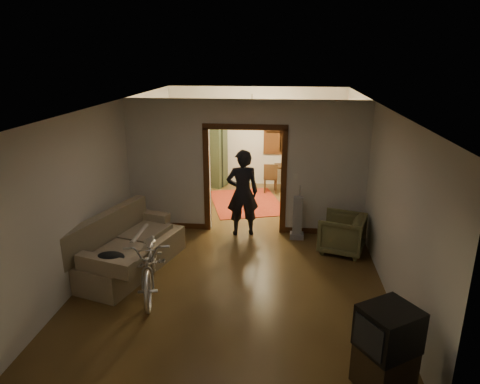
# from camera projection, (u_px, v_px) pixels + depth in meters

# --- Properties ---
(floor) EXTENTS (5.00, 8.50, 0.01)m
(floor) POSITION_uv_depth(u_px,v_px,m) (242.00, 244.00, 8.64)
(floor) COLOR #3F2B14
(floor) RESTS_ON ground
(ceiling) EXTENTS (5.00, 8.50, 0.01)m
(ceiling) POSITION_uv_depth(u_px,v_px,m) (242.00, 103.00, 7.78)
(ceiling) COLOR white
(ceiling) RESTS_ON floor
(wall_back) EXTENTS (5.00, 0.02, 2.80)m
(wall_back) POSITION_uv_depth(u_px,v_px,m) (256.00, 137.00, 12.23)
(wall_back) COLOR beige
(wall_back) RESTS_ON floor
(wall_left) EXTENTS (0.02, 8.50, 2.80)m
(wall_left) POSITION_uv_depth(u_px,v_px,m) (116.00, 174.00, 8.45)
(wall_left) COLOR beige
(wall_left) RESTS_ON floor
(wall_right) EXTENTS (0.02, 8.50, 2.80)m
(wall_right) POSITION_uv_depth(u_px,v_px,m) (375.00, 181.00, 7.96)
(wall_right) COLOR beige
(wall_right) RESTS_ON floor
(partition_wall) EXTENTS (5.00, 0.14, 2.80)m
(partition_wall) POSITION_uv_depth(u_px,v_px,m) (245.00, 167.00, 8.92)
(partition_wall) COLOR beige
(partition_wall) RESTS_ON floor
(door_casing) EXTENTS (1.74, 0.20, 2.32)m
(door_casing) POSITION_uv_depth(u_px,v_px,m) (245.00, 181.00, 9.01)
(door_casing) COLOR #3F210E
(door_casing) RESTS_ON floor
(far_window) EXTENTS (0.98, 0.06, 1.28)m
(far_window) POSITION_uv_depth(u_px,v_px,m) (281.00, 132.00, 12.08)
(far_window) COLOR black
(far_window) RESTS_ON wall_back
(chandelier) EXTENTS (0.24, 0.24, 0.24)m
(chandelier) POSITION_uv_depth(u_px,v_px,m) (252.00, 111.00, 10.28)
(chandelier) COLOR #FFE0A5
(chandelier) RESTS_ON ceiling
(light_switch) EXTENTS (0.08, 0.01, 0.12)m
(light_switch) POSITION_uv_depth(u_px,v_px,m) (296.00, 177.00, 8.79)
(light_switch) COLOR silver
(light_switch) RESTS_ON partition_wall
(sofa) EXTENTS (1.58, 2.41, 1.02)m
(sofa) POSITION_uv_depth(u_px,v_px,m) (129.00, 242.00, 7.50)
(sofa) COLOR #776A4F
(sofa) RESTS_ON floor
(rolled_paper) EXTENTS (0.10, 0.83, 0.10)m
(rolled_paper) POSITION_uv_depth(u_px,v_px,m) (140.00, 235.00, 7.77)
(rolled_paper) COLOR beige
(rolled_paper) RESTS_ON sofa
(jacket) EXTENTS (0.45, 0.33, 0.13)m
(jacket) POSITION_uv_depth(u_px,v_px,m) (110.00, 257.00, 6.58)
(jacket) COLOR black
(jacket) RESTS_ON sofa
(bicycle) EXTENTS (1.09, 2.00, 1.00)m
(bicycle) POSITION_uv_depth(u_px,v_px,m) (151.00, 261.00, 6.85)
(bicycle) COLOR silver
(bicycle) RESTS_ON floor
(armchair) EXTENTS (1.02, 1.01, 0.74)m
(armchair) POSITION_uv_depth(u_px,v_px,m) (342.00, 233.00, 8.21)
(armchair) COLOR brown
(armchair) RESTS_ON floor
(tv_stand) EXTENTS (0.75, 0.73, 0.51)m
(tv_stand) POSITION_uv_depth(u_px,v_px,m) (384.00, 367.00, 4.88)
(tv_stand) COLOR black
(tv_stand) RESTS_ON floor
(crt_tv) EXTENTS (0.78, 0.76, 0.51)m
(crt_tv) POSITION_uv_depth(u_px,v_px,m) (389.00, 329.00, 4.73)
(crt_tv) COLOR black
(crt_tv) RESTS_ON tv_stand
(vacuum) EXTENTS (0.29, 0.24, 0.92)m
(vacuum) POSITION_uv_depth(u_px,v_px,m) (297.00, 218.00, 8.77)
(vacuum) COLOR gray
(vacuum) RESTS_ON floor
(person) EXTENTS (0.75, 0.59, 1.83)m
(person) POSITION_uv_depth(u_px,v_px,m) (243.00, 193.00, 8.85)
(person) COLOR black
(person) RESTS_ON floor
(oriental_rug) EXTENTS (2.24, 2.59, 0.02)m
(oriental_rug) POSITION_uv_depth(u_px,v_px,m) (246.00, 202.00, 11.03)
(oriental_rug) COLOR maroon
(oriental_rug) RESTS_ON floor
(locker) EXTENTS (1.09, 0.82, 1.94)m
(locker) POSITION_uv_depth(u_px,v_px,m) (208.00, 152.00, 12.23)
(locker) COLOR #2F3A22
(locker) RESTS_ON floor
(globe) EXTENTS (0.26, 0.26, 0.26)m
(globe) POSITION_uv_depth(u_px,v_px,m) (208.00, 118.00, 11.93)
(globe) COLOR #1E5972
(globe) RESTS_ON locker
(desk) EXTENTS (0.96, 0.62, 0.67)m
(desk) POSITION_uv_depth(u_px,v_px,m) (290.00, 177.00, 12.07)
(desk) COLOR #342111
(desk) RESTS_ON floor
(desk_chair) EXTENTS (0.40, 0.40, 0.83)m
(desk_chair) POSITION_uv_depth(u_px,v_px,m) (271.00, 178.00, 11.75)
(desk_chair) COLOR #342111
(desk_chair) RESTS_ON floor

